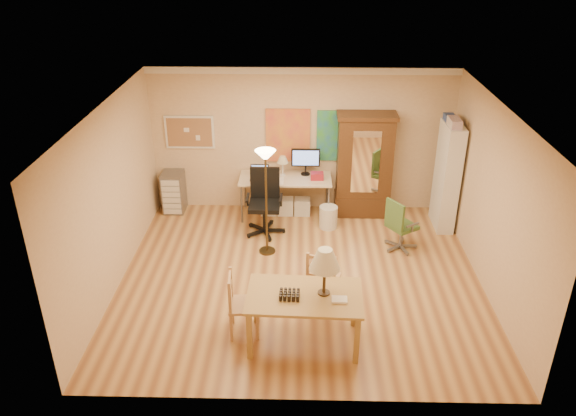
{
  "coord_description": "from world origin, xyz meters",
  "views": [
    {
      "loc": [
        -0.01,
        -7.27,
        4.86
      ],
      "look_at": [
        -0.2,
        0.3,
        1.06
      ],
      "focal_mm": 35.0,
      "sensor_mm": 36.0,
      "label": 1
    }
  ],
  "objects_px": {
    "computer_desk": "(287,192)",
    "bookshelf": "(447,177)",
    "office_chair_green": "(400,236)",
    "armoire": "(364,172)",
    "dining_table": "(312,285)",
    "office_chair_black": "(265,216)"
  },
  "relations": [
    {
      "from": "armoire",
      "to": "office_chair_green",
      "type": "bearing_deg",
      "value": -68.86
    },
    {
      "from": "dining_table",
      "to": "office_chair_black",
      "type": "relative_size",
      "value": 1.29
    },
    {
      "from": "dining_table",
      "to": "bookshelf",
      "type": "bearing_deg",
      "value": 53.5
    },
    {
      "from": "dining_table",
      "to": "office_chair_green",
      "type": "bearing_deg",
      "value": 57.56
    },
    {
      "from": "dining_table",
      "to": "computer_desk",
      "type": "xyz_separation_m",
      "value": [
        -0.4,
        3.61,
        -0.4
      ]
    },
    {
      "from": "office_chair_green",
      "to": "bookshelf",
      "type": "height_order",
      "value": "bookshelf"
    },
    {
      "from": "office_chair_green",
      "to": "armoire",
      "type": "distance_m",
      "value": 1.53
    },
    {
      "from": "dining_table",
      "to": "bookshelf",
      "type": "distance_m",
      "value": 4.05
    },
    {
      "from": "computer_desk",
      "to": "office_chair_black",
      "type": "distance_m",
      "value": 0.81
    },
    {
      "from": "office_chair_black",
      "to": "office_chair_green",
      "type": "xyz_separation_m",
      "value": [
        2.29,
        -0.53,
        -0.06
      ]
    },
    {
      "from": "dining_table",
      "to": "bookshelf",
      "type": "xyz_separation_m",
      "value": [
        2.41,
        3.25,
        0.08
      ]
    },
    {
      "from": "bookshelf",
      "to": "office_chair_black",
      "type": "bearing_deg",
      "value": -173.93
    },
    {
      "from": "office_chair_green",
      "to": "armoire",
      "type": "height_order",
      "value": "armoire"
    },
    {
      "from": "office_chair_green",
      "to": "dining_table",
      "type": "bearing_deg",
      "value": -122.44
    },
    {
      "from": "computer_desk",
      "to": "office_chair_black",
      "type": "xyz_separation_m",
      "value": [
        -0.38,
        -0.7,
        -0.15
      ]
    },
    {
      "from": "dining_table",
      "to": "armoire",
      "type": "bearing_deg",
      "value": 74.79
    },
    {
      "from": "office_chair_green",
      "to": "armoire",
      "type": "relative_size",
      "value": 0.47
    },
    {
      "from": "dining_table",
      "to": "office_chair_green",
      "type": "xyz_separation_m",
      "value": [
        1.51,
        2.38,
        -0.62
      ]
    },
    {
      "from": "dining_table",
      "to": "computer_desk",
      "type": "height_order",
      "value": "dining_table"
    },
    {
      "from": "computer_desk",
      "to": "bookshelf",
      "type": "bearing_deg",
      "value": -7.3
    },
    {
      "from": "office_chair_black",
      "to": "armoire",
      "type": "bearing_deg",
      "value": 23.64
    },
    {
      "from": "dining_table",
      "to": "office_chair_green",
      "type": "relative_size",
      "value": 1.62
    }
  ]
}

